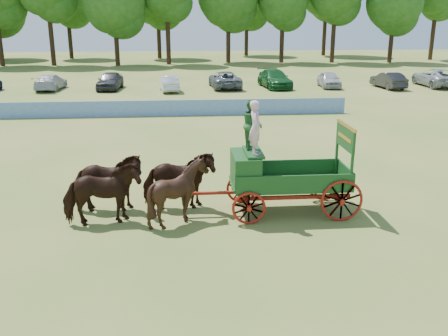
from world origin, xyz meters
TOP-DOWN VIEW (x-y plane):
  - ground at (0.00, 0.00)m, footprint 160.00×160.00m
  - horse_lead_left at (-1.60, 0.23)m, footprint 2.58×1.52m
  - horse_lead_right at (-1.60, 1.33)m, footprint 2.43×1.13m
  - horse_wheel_left at (0.80, 0.23)m, footprint 2.04×1.86m
  - horse_wheel_right at (0.80, 1.33)m, footprint 2.48×1.26m
  - farm_dray at (3.73, 0.81)m, footprint 6.00×2.00m
  - sponsor_banner at (-1.00, 18.00)m, footprint 26.00×0.08m
  - parked_cars at (2.03, 30.34)m, footprint 53.03×6.50m

SIDE VIEW (x-z plane):
  - ground at x=0.00m, z-range 0.00..0.00m
  - sponsor_banner at x=-1.00m, z-range 0.00..1.05m
  - parked_cars at x=2.03m, z-range -0.06..1.56m
  - horse_lead_left at x=-1.60m, z-range 0.00..2.04m
  - horse_lead_right at x=-1.60m, z-range 0.00..2.04m
  - horse_wheel_right at x=0.80m, z-range 0.00..2.04m
  - horse_wheel_left at x=0.80m, z-range 0.00..2.05m
  - farm_dray at x=3.73m, z-range -0.22..3.65m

